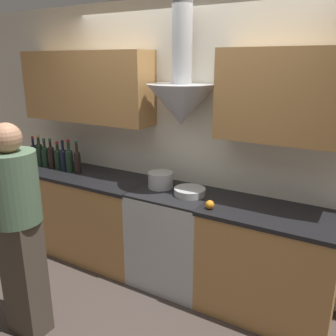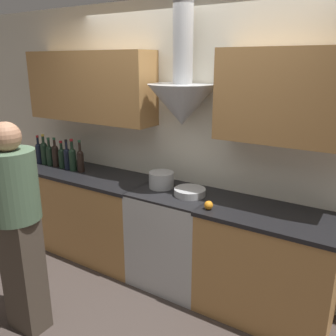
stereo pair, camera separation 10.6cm
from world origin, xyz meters
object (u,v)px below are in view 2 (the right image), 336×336
at_px(wine_bottle_0, 39,152).
at_px(mixing_bowl, 190,192).
at_px(orange_fruit, 209,205).
at_px(person_foreground_left, 17,222).
at_px(stove_range, 174,237).
at_px(wine_bottle_1, 44,152).
at_px(wine_bottle_4, 62,157).
at_px(wine_bottle_2, 50,154).
at_px(wine_bottle_7, 80,160).
at_px(wine_bottle_6, 73,158).
at_px(wine_bottle_3, 55,155).
at_px(wine_bottle_5, 67,157).
at_px(stock_pot, 161,180).

height_order(wine_bottle_0, mixing_bowl, wine_bottle_0).
bearing_deg(orange_fruit, person_foreground_left, -138.60).
height_order(stove_range, person_foreground_left, person_foreground_left).
bearing_deg(wine_bottle_0, orange_fruit, -4.06).
height_order(wine_bottle_1, wine_bottle_4, wine_bottle_1).
xyz_separation_m(stove_range, wine_bottle_2, (-1.63, -0.03, 0.58)).
bearing_deg(orange_fruit, wine_bottle_7, 173.59).
relative_size(wine_bottle_0, wine_bottle_7, 0.95).
distance_m(wine_bottle_6, wine_bottle_7, 0.11).
distance_m(wine_bottle_0, wine_bottle_4, 0.36).
height_order(wine_bottle_3, wine_bottle_5, wine_bottle_5).
bearing_deg(wine_bottle_7, person_foreground_left, -66.12).
bearing_deg(wine_bottle_0, wine_bottle_5, 0.83).
xyz_separation_m(wine_bottle_0, mixing_bowl, (1.96, 0.04, -0.10)).
height_order(wine_bottle_0, wine_bottle_3, wine_bottle_3).
bearing_deg(wine_bottle_6, wine_bottle_4, 175.54).
xyz_separation_m(orange_fruit, person_foreground_left, (-1.09, -0.96, -0.04)).
bearing_deg(wine_bottle_3, orange_fruit, -4.98).
xyz_separation_m(wine_bottle_0, wine_bottle_7, (0.65, 0.02, 0.00)).
relative_size(wine_bottle_2, stock_pot, 1.38).
xyz_separation_m(wine_bottle_6, stock_pot, (1.10, 0.06, -0.07)).
distance_m(wine_bottle_3, wine_bottle_5, 0.20).
distance_m(wine_bottle_2, wine_bottle_5, 0.29).
bearing_deg(stock_pot, mixing_bowl, -6.27).
relative_size(wine_bottle_5, person_foreground_left, 0.20).
distance_m(wine_bottle_2, wine_bottle_7, 0.48).
bearing_deg(wine_bottle_5, wine_bottle_7, 4.14).
bearing_deg(wine_bottle_4, wine_bottle_7, -0.42).
bearing_deg(wine_bottle_4, person_foreground_left, -55.24).
distance_m(wine_bottle_4, orange_fruit, 1.89).
bearing_deg(orange_fruit, wine_bottle_6, 174.38).
height_order(wine_bottle_2, mixing_bowl, wine_bottle_2).
height_order(wine_bottle_3, wine_bottle_4, wine_bottle_3).
relative_size(wine_bottle_7, orange_fruit, 4.84).
bearing_deg(stove_range, wine_bottle_3, -179.19).
distance_m(stove_range, wine_bottle_2, 1.73).
distance_m(wine_bottle_1, orange_fruit, 2.17).
bearing_deg(wine_bottle_0, stove_range, 1.11).
bearing_deg(wine_bottle_0, wine_bottle_7, 1.79).
bearing_deg(person_foreground_left, wine_bottle_0, 135.78).
bearing_deg(wine_bottle_7, orange_fruit, -6.41).
bearing_deg(stove_range, stock_pot, 167.17).
bearing_deg(wine_bottle_6, wine_bottle_7, 6.65).
xyz_separation_m(wine_bottle_2, stock_pot, (1.47, 0.06, -0.05)).
distance_m(wine_bottle_3, stock_pot, 1.38).
distance_m(wine_bottle_3, wine_bottle_6, 0.28).
height_order(wine_bottle_1, wine_bottle_2, wine_bottle_1).
relative_size(stove_range, wine_bottle_4, 3.03).
relative_size(wine_bottle_0, stock_pot, 1.41).
bearing_deg(wine_bottle_1, wine_bottle_5, -0.77).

